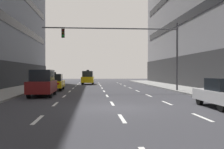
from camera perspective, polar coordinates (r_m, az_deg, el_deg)
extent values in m
plane|color=#38383D|center=(13.54, 0.72, -7.56)|extent=(120.00, 120.00, 0.00)
cube|color=silver|center=(10.74, -16.34, -9.69)|extent=(0.16, 2.00, 0.01)
cube|color=silver|center=(15.62, -12.59, -6.48)|extent=(0.16, 2.00, 0.01)
cube|color=silver|center=(20.55, -10.65, -4.79)|extent=(0.16, 2.00, 0.01)
cube|color=silver|center=(25.51, -9.47, -3.75)|extent=(0.16, 2.00, 0.01)
cube|color=silver|center=(30.49, -8.67, -3.05)|extent=(0.16, 2.00, 0.01)
cube|color=silver|center=(35.47, -8.10, -2.55)|extent=(0.16, 2.00, 0.01)
cube|color=silver|center=(40.45, -7.67, -2.17)|extent=(0.16, 2.00, 0.01)
cube|color=silver|center=(45.44, -7.34, -1.87)|extent=(0.16, 2.00, 0.01)
cube|color=silver|center=(10.60, 2.25, -9.81)|extent=(0.16, 2.00, 0.01)
cube|color=silver|center=(15.52, 0.03, -6.51)|extent=(0.16, 2.00, 0.01)
cube|color=silver|center=(20.48, -1.11, -4.80)|extent=(0.16, 2.00, 0.01)
cube|color=silver|center=(25.45, -1.80, -3.75)|extent=(0.16, 2.00, 0.01)
cube|color=silver|center=(30.44, -2.26, -3.05)|extent=(0.16, 2.00, 0.01)
cube|color=silver|center=(35.42, -2.60, -2.55)|extent=(0.16, 2.00, 0.01)
cube|color=silver|center=(40.41, -2.85, -2.17)|extent=(0.16, 2.00, 0.01)
cube|color=silver|center=(45.41, -3.04, -1.87)|extent=(0.16, 2.00, 0.01)
cube|color=silver|center=(11.50, 19.54, -9.01)|extent=(0.16, 2.00, 0.01)
cube|color=silver|center=(16.15, 12.21, -6.24)|extent=(0.16, 2.00, 0.01)
cube|color=silver|center=(20.96, 8.24, -4.68)|extent=(0.16, 2.00, 0.01)
cube|color=silver|center=(25.84, 5.77, -3.69)|extent=(0.16, 2.00, 0.01)
cube|color=silver|center=(30.76, 4.08, -3.02)|extent=(0.16, 2.00, 0.01)
cube|color=silver|center=(35.71, 2.87, -2.52)|extent=(0.16, 2.00, 0.01)
cube|color=silver|center=(40.66, 1.95, -2.15)|extent=(0.16, 2.00, 0.01)
cube|color=silver|center=(45.63, 1.23, -1.86)|extent=(0.16, 2.00, 0.01)
cylinder|color=black|center=(41.15, -6.42, -1.68)|extent=(0.24, 0.65, 0.64)
cylinder|color=black|center=(41.05, -4.24, -1.68)|extent=(0.24, 0.65, 0.64)
cylinder|color=black|center=(38.52, -6.72, -1.83)|extent=(0.24, 0.65, 0.64)
cylinder|color=black|center=(38.42, -4.40, -1.83)|extent=(0.24, 0.65, 0.64)
cube|color=yellow|center=(39.76, -5.44, -1.12)|extent=(1.99, 4.37, 0.88)
cube|color=black|center=(39.75, -5.44, 0.15)|extent=(1.68, 2.61, 0.88)
cube|color=white|center=(41.90, -6.13, -0.83)|extent=(0.20, 0.09, 0.14)
cube|color=red|center=(37.70, -6.59, -0.98)|extent=(0.20, 0.09, 0.14)
cube|color=white|center=(41.83, -4.41, -0.83)|extent=(0.20, 0.09, 0.14)
cube|color=red|center=(37.62, -4.68, -0.98)|extent=(0.20, 0.09, 0.14)
cube|color=black|center=(39.75, -5.44, 0.91)|extent=(0.44, 0.21, 0.18)
cylinder|color=black|center=(22.27, -16.77, -3.56)|extent=(0.23, 0.65, 0.65)
cylinder|color=black|center=(22.03, -12.74, -3.60)|extent=(0.23, 0.65, 0.65)
cylinder|color=black|center=(19.68, -18.23, -4.10)|extent=(0.23, 0.65, 0.65)
cylinder|color=black|center=(19.41, -13.68, -4.16)|extent=(0.23, 0.65, 0.65)
cube|color=maroon|center=(20.80, -15.34, -2.63)|extent=(1.90, 4.36, 0.88)
cube|color=black|center=(20.78, -15.34, -0.19)|extent=(1.63, 2.59, 0.88)
cube|color=white|center=(22.99, -16.02, -1.94)|extent=(0.20, 0.08, 0.14)
cube|color=red|center=(18.84, -18.30, -2.49)|extent=(0.20, 0.08, 0.14)
cube|color=white|center=(22.80, -12.89, -1.96)|extent=(0.20, 0.08, 0.14)
cube|color=red|center=(18.60, -14.49, -2.52)|extent=(0.20, 0.08, 0.14)
cylinder|color=black|center=(28.69, -14.22, -2.61)|extent=(0.25, 0.70, 0.69)
cylinder|color=black|center=(28.50, -10.89, -2.62)|extent=(0.25, 0.70, 0.69)
cylinder|color=black|center=(25.90, -15.09, -2.94)|extent=(0.25, 0.70, 0.69)
cylinder|color=black|center=(25.69, -11.40, -2.96)|extent=(0.25, 0.70, 0.69)
cube|color=yellow|center=(27.16, -12.89, -2.07)|extent=(2.05, 4.65, 0.67)
cube|color=black|center=(26.93, -12.95, -0.63)|extent=(1.73, 2.03, 0.71)
cube|color=white|center=(29.48, -13.68, -1.64)|extent=(0.21, 0.09, 0.15)
cube|color=red|center=(25.01, -15.03, -2.03)|extent=(0.21, 0.09, 0.15)
cube|color=white|center=(29.34, -11.07, -1.65)|extent=(0.21, 0.09, 0.15)
cube|color=red|center=(24.84, -11.96, -2.04)|extent=(0.21, 0.09, 0.15)
cube|color=black|center=(26.93, -12.95, 0.33)|extent=(0.47, 0.22, 0.19)
cylinder|color=black|center=(15.62, 19.07, -5.34)|extent=(0.22, 0.64, 0.63)
cylinder|color=black|center=(13.29, 23.47, -6.38)|extent=(0.22, 0.64, 0.63)
cube|color=white|center=(14.75, 23.81, -4.50)|extent=(1.81, 4.24, 0.61)
cube|color=white|center=(16.35, 18.49, -3.62)|extent=(0.19, 0.08, 0.13)
cube|color=white|center=(16.86, 22.38, -3.50)|extent=(0.19, 0.08, 0.13)
cylinder|color=#4C4C51|center=(25.97, 14.40, 3.96)|extent=(0.18, 0.18, 6.66)
cylinder|color=#4C4C51|center=(24.95, -0.21, 10.30)|extent=(13.12, 0.12, 0.12)
cube|color=black|center=(24.94, -10.93, 9.08)|extent=(0.28, 0.24, 0.84)
sphere|color=#4B0704|center=(24.84, -10.96, 9.72)|extent=(0.17, 0.17, 0.17)
sphere|color=#523505|center=(24.80, -10.96, 9.13)|extent=(0.17, 0.17, 0.17)
sphere|color=green|center=(24.76, -10.96, 8.54)|extent=(0.17, 0.17, 0.17)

